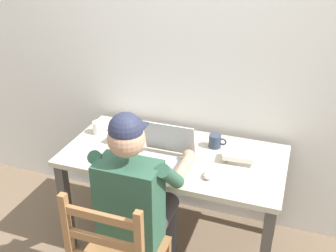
{
  "coord_description": "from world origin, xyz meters",
  "views": [
    {
      "loc": [
        0.69,
        -2.08,
        2.05
      ],
      "look_at": [
        -0.02,
        -0.05,
        0.95
      ],
      "focal_mm": 42.49,
      "sensor_mm": 36.0,
      "label": 1
    }
  ],
  "objects_px": {
    "laptop": "(165,154)",
    "coffee_mug_dark": "(215,141)",
    "book_stack_side": "(125,137)",
    "desk": "(173,167)",
    "coffee_mug_white": "(99,128)",
    "book_stack_main": "(240,157)",
    "seated_person": "(138,196)",
    "computer_mouse": "(209,174)"
  },
  "relations": [
    {
      "from": "laptop",
      "to": "coffee_mug_dark",
      "type": "xyz_separation_m",
      "value": [
        0.25,
        0.28,
        -0.01
      ]
    },
    {
      "from": "book_stack_side",
      "to": "desk",
      "type": "bearing_deg",
      "value": -4.91
    },
    {
      "from": "desk",
      "to": "coffee_mug_white",
      "type": "xyz_separation_m",
      "value": [
        -0.58,
        0.09,
        0.14
      ]
    },
    {
      "from": "book_stack_main",
      "to": "book_stack_side",
      "type": "relative_size",
      "value": 1.06
    },
    {
      "from": "seated_person",
      "to": "laptop",
      "type": "height_order",
      "value": "seated_person"
    },
    {
      "from": "laptop",
      "to": "computer_mouse",
      "type": "height_order",
      "value": "laptop"
    },
    {
      "from": "seated_person",
      "to": "book_stack_side",
      "type": "xyz_separation_m",
      "value": [
        -0.29,
        0.46,
        0.09
      ]
    },
    {
      "from": "computer_mouse",
      "to": "book_stack_side",
      "type": "distance_m",
      "value": 0.67
    },
    {
      "from": "coffee_mug_dark",
      "to": "book_stack_main",
      "type": "xyz_separation_m",
      "value": [
        0.19,
        -0.13,
        -0.01
      ]
    },
    {
      "from": "desk",
      "to": "laptop",
      "type": "relative_size",
      "value": 4.28
    },
    {
      "from": "coffee_mug_dark",
      "to": "computer_mouse",
      "type": "bearing_deg",
      "value": -82.75
    },
    {
      "from": "book_stack_side",
      "to": "seated_person",
      "type": "bearing_deg",
      "value": -57.96
    },
    {
      "from": "desk",
      "to": "computer_mouse",
      "type": "relative_size",
      "value": 14.14
    },
    {
      "from": "computer_mouse",
      "to": "seated_person",
      "type": "bearing_deg",
      "value": -144.41
    },
    {
      "from": "computer_mouse",
      "to": "coffee_mug_white",
      "type": "relative_size",
      "value": 0.86
    },
    {
      "from": "coffee_mug_dark",
      "to": "book_stack_side",
      "type": "relative_size",
      "value": 0.63
    },
    {
      "from": "seated_person",
      "to": "coffee_mug_white",
      "type": "xyz_separation_m",
      "value": [
        -0.52,
        0.52,
        0.09
      ]
    },
    {
      "from": "coffee_mug_white",
      "to": "coffee_mug_dark",
      "type": "distance_m",
      "value": 0.82
    },
    {
      "from": "seated_person",
      "to": "computer_mouse",
      "type": "height_order",
      "value": "seated_person"
    },
    {
      "from": "desk",
      "to": "laptop",
      "type": "xyz_separation_m",
      "value": [
        -0.02,
        -0.11,
        0.15
      ]
    },
    {
      "from": "desk",
      "to": "book_stack_main",
      "type": "xyz_separation_m",
      "value": [
        0.42,
        0.04,
        0.13
      ]
    },
    {
      "from": "seated_person",
      "to": "book_stack_side",
      "type": "distance_m",
      "value": 0.55
    },
    {
      "from": "coffee_mug_white",
      "to": "seated_person",
      "type": "bearing_deg",
      "value": -45.12
    },
    {
      "from": "desk",
      "to": "seated_person",
      "type": "height_order",
      "value": "seated_person"
    },
    {
      "from": "seated_person",
      "to": "computer_mouse",
      "type": "xyz_separation_m",
      "value": [
        0.34,
        0.25,
        0.06
      ]
    },
    {
      "from": "desk",
      "to": "coffee_mug_white",
      "type": "distance_m",
      "value": 0.61
    },
    {
      "from": "coffee_mug_white",
      "to": "laptop",
      "type": "bearing_deg",
      "value": -19.54
    },
    {
      "from": "seated_person",
      "to": "book_stack_main",
      "type": "distance_m",
      "value": 0.68
    },
    {
      "from": "desk",
      "to": "seated_person",
      "type": "xyz_separation_m",
      "value": [
        -0.07,
        -0.43,
        0.05
      ]
    },
    {
      "from": "laptop",
      "to": "coffee_mug_dark",
      "type": "height_order",
      "value": "laptop"
    },
    {
      "from": "desk",
      "to": "coffee_mug_dark",
      "type": "height_order",
      "value": "coffee_mug_dark"
    },
    {
      "from": "seated_person",
      "to": "laptop",
      "type": "relative_size",
      "value": 3.77
    },
    {
      "from": "computer_mouse",
      "to": "coffee_mug_dark",
      "type": "height_order",
      "value": "coffee_mug_dark"
    },
    {
      "from": "book_stack_main",
      "to": "book_stack_side",
      "type": "height_order",
      "value": "book_stack_side"
    },
    {
      "from": "coffee_mug_white",
      "to": "book_stack_side",
      "type": "height_order",
      "value": "coffee_mug_white"
    },
    {
      "from": "book_stack_side",
      "to": "computer_mouse",
      "type": "bearing_deg",
      "value": -18.62
    },
    {
      "from": "desk",
      "to": "book_stack_side",
      "type": "relative_size",
      "value": 7.47
    },
    {
      "from": "laptop",
      "to": "book_stack_main",
      "type": "distance_m",
      "value": 0.47
    },
    {
      "from": "laptop",
      "to": "coffee_mug_white",
      "type": "relative_size",
      "value": 2.83
    },
    {
      "from": "seated_person",
      "to": "book_stack_side",
      "type": "height_order",
      "value": "seated_person"
    },
    {
      "from": "coffee_mug_dark",
      "to": "laptop",
      "type": "bearing_deg",
      "value": -131.89
    },
    {
      "from": "coffee_mug_white",
      "to": "book_stack_main",
      "type": "bearing_deg",
      "value": -2.58
    }
  ]
}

